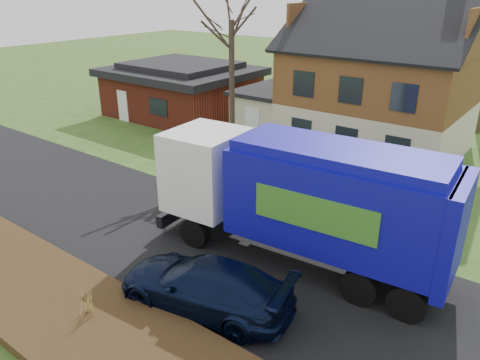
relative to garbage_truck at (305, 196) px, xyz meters
The scene contains 9 objects.
ground 5.50m from the garbage_truck, 165.62° to the right, with size 120.00×120.00×0.00m, color #32521B.
road 5.49m from the garbage_truck, 165.62° to the right, with size 80.00×7.00×0.02m, color black.
mulch_verge 8.40m from the garbage_truck, 126.10° to the right, with size 80.00×3.50×0.30m, color black.
main_house 13.19m from the garbage_truck, 104.42° to the left, with size 12.95×8.95×9.26m.
ranch_house 20.49m from the garbage_truck, 144.88° to the left, with size 9.80×8.20×3.70m.
garbage_truck is the anchor object (origin of this frame).
silver_sedan 7.27m from the garbage_truck, 151.99° to the left, with size 1.74×4.98×1.64m, color #AEB0B6.
navy_wagon 4.32m from the garbage_truck, 104.71° to the right, with size 2.14×5.26×1.53m, color black.
grass_clump_mid 7.22m from the garbage_truck, 116.47° to the right, with size 0.32×0.26×0.90m.
Camera 1 is at (11.33, -10.93, 8.80)m, focal length 35.00 mm.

